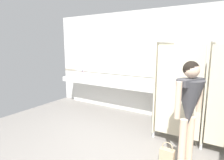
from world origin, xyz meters
TOP-DOWN VIEW (x-y plane):
  - ground_plane at (0.00, 0.00)m, footprint 6.08×5.63m
  - wall_back at (0.00, 2.57)m, footprint 6.08×0.12m
  - wall_back_tile_band at (0.00, 2.51)m, footprint 6.08×0.01m
  - vanity_counter at (-0.96, 2.30)m, footprint 3.26×0.56m
  - mirror_panel at (-0.96, 2.50)m, footprint 3.16×0.02m
  - bathroom_stalls at (1.69, 1.65)m, footprint 1.89×1.32m
  - person_standing at (1.54, 0.50)m, footprint 0.53×0.54m
  - handbag at (1.27, 0.50)m, footprint 0.23×0.11m
  - soap_dispenser at (-2.11, 2.38)m, footprint 0.07×0.07m
  - paper_cup at (-1.80, 2.15)m, footprint 0.07×0.07m

SIDE VIEW (x-z plane):
  - ground_plane at x=0.00m, z-range -0.10..0.00m
  - handbag at x=1.27m, z-range -0.05..0.31m
  - vanity_counter at x=-0.96m, z-range 0.15..1.17m
  - paper_cup at x=-1.80m, z-range 0.90..1.00m
  - soap_dispenser at x=-2.11m, z-range 0.89..1.07m
  - wall_back_tile_band at x=0.00m, z-range 1.02..1.08m
  - bathroom_stalls at x=1.69m, z-range 0.05..2.06m
  - person_standing at x=1.54m, z-range 0.23..1.92m
  - wall_back at x=0.00m, z-range 0.00..2.84m
  - mirror_panel at x=-0.96m, z-range 1.05..2.31m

